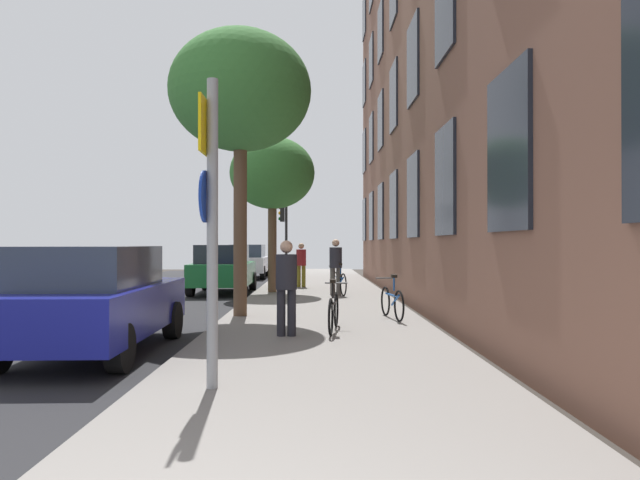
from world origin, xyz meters
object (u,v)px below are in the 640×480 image
at_px(bicycle_0, 334,311).
at_px(bicycle_2, 339,282).
at_px(car_1, 223,268).
at_px(traffic_light, 284,226).
at_px(tree_far, 272,174).
at_px(tree_near, 240,93).
at_px(car_2, 248,261).
at_px(car_0, 96,299).
at_px(pedestrian_1, 336,263).
at_px(bicycle_1, 392,302).
at_px(pedestrian_2, 301,262).
at_px(pedestrian_0, 286,281).
at_px(sign_post, 210,211).

xyz_separation_m(bicycle_0, bicycle_2, (0.41, 7.29, 0.02)).
bearing_deg(car_1, bicycle_2, -26.83).
distance_m(traffic_light, bicycle_2, 9.66).
relative_size(tree_far, bicycle_2, 3.10).
bearing_deg(tree_near, bicycle_2, 64.93).
relative_size(bicycle_2, car_2, 0.38).
bearing_deg(car_0, traffic_light, 84.08).
distance_m(bicycle_2, pedestrian_1, 0.60).
bearing_deg(car_2, tree_far, -78.83).
relative_size(tree_near, bicycle_2, 3.83).
relative_size(bicycle_1, pedestrian_1, 0.96).
height_order(pedestrian_1, car_0, pedestrian_1).
bearing_deg(car_2, pedestrian_2, -69.41).
height_order(bicycle_2, car_1, car_1).
xyz_separation_m(tree_near, pedestrian_0, (1.13, -2.76, -3.90)).
relative_size(car_1, car_2, 0.98).
bearing_deg(sign_post, tree_near, 94.42).
distance_m(tree_near, tree_far, 6.20).
bearing_deg(tree_far, car_1, 153.70).
height_order(bicycle_2, pedestrian_2, pedestrian_2).
height_order(bicycle_0, car_0, car_0).
xyz_separation_m(bicycle_2, car_0, (-4.03, -8.77, 0.34)).
distance_m(tree_far, car_1, 3.62).
distance_m(tree_near, pedestrian_2, 9.20).
distance_m(sign_post, traffic_light, 20.49).
bearing_deg(sign_post, pedestrian_0, 79.49).
bearing_deg(traffic_light, sign_post, -89.16).
height_order(bicycle_0, pedestrian_1, pedestrian_1).
relative_size(pedestrian_1, pedestrian_2, 1.07).
distance_m(tree_far, car_2, 10.09).
bearing_deg(bicycle_1, bicycle_0, -126.81).
distance_m(bicycle_0, bicycle_2, 7.30).
bearing_deg(tree_near, bicycle_0, -49.34).
distance_m(sign_post, tree_near, 6.92).
xyz_separation_m(bicycle_0, pedestrian_1, (0.30, 7.21, 0.60)).
bearing_deg(car_1, bicycle_1, -58.23).
xyz_separation_m(bicycle_0, car_2, (-3.56, 17.80, 0.36)).
bearing_deg(pedestrian_0, bicycle_2, 81.10).
distance_m(bicycle_1, pedestrian_2, 9.08).
xyz_separation_m(bicycle_2, pedestrian_1, (-0.11, -0.08, 0.58)).
bearing_deg(car_0, tree_far, 78.98).
distance_m(pedestrian_0, pedestrian_1, 7.79).
distance_m(traffic_light, bicycle_1, 15.24).
bearing_deg(pedestrian_1, tree_near, -114.34).
height_order(tree_far, bicycle_2, tree_far).
bearing_deg(pedestrian_0, car_0, -160.81).
distance_m(car_0, car_1, 10.70).
relative_size(tree_near, pedestrian_0, 3.84).
distance_m(bicycle_1, car_0, 5.83).
bearing_deg(bicycle_2, tree_far, 152.75).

